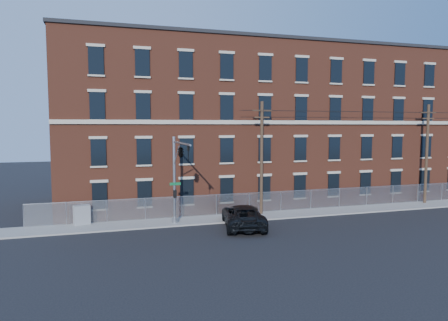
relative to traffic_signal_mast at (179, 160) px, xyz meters
name	(u,v)px	position (x,y,z in m)	size (l,w,h in m)	color
ground	(264,232)	(6.00, -2.18, -5.39)	(140.00, 140.00, 0.00)	black
sidewalk	(361,209)	(18.00, 2.82, -5.33)	(65.00, 3.00, 0.12)	#98958F
mill_building	(316,124)	(18.00, 11.75, 2.76)	(55.30, 14.32, 16.30)	brown
chain_link_fence	(353,196)	(18.00, 4.12, -4.33)	(59.06, 0.06, 1.85)	#A5A8AD
traffic_signal_mast	(179,160)	(0.00, 0.00, 0.00)	(0.90, 6.75, 7.00)	#9EA0A5
utility_pole_near	(262,156)	(8.00, 3.42, -0.05)	(1.80, 0.28, 10.00)	#412F20
utility_pole_mid	(427,152)	(26.00, 3.42, -0.05)	(1.80, 0.28, 10.00)	#412F20
overhead_wires	(428,114)	(26.00, 3.42, 3.73)	(40.00, 0.62, 0.62)	black
pickup_truck	(243,216)	(4.99, -0.24, -4.49)	(2.97, 6.45, 1.79)	black
utility_cabinet	(82,215)	(-7.21, 3.82, -4.50)	(1.23, 0.62, 1.54)	gray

